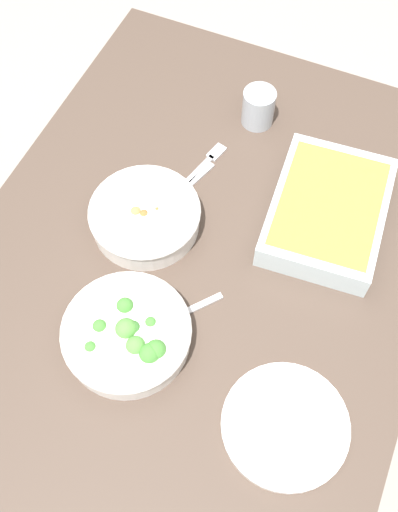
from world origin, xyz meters
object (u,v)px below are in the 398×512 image
at_px(stew_bowl, 145,216).
at_px(baking_dish, 328,210).
at_px(spoon_by_stew, 177,196).
at_px(fork_on_table, 202,167).
at_px(side_plate, 285,425).
at_px(spoon_by_broccoli, 168,320).
at_px(broccoli_bowl, 128,334).
at_px(drink_cup, 258,109).

relative_size(stew_bowl, baking_dish, 0.70).
xyz_separation_m(baking_dish, spoon_by_stew, (0.07, -0.30, -0.03)).
xyz_separation_m(spoon_by_stew, fork_on_table, (-0.09, 0.02, -0.00)).
bearing_deg(spoon_by_stew, fork_on_table, 169.01).
bearing_deg(side_plate, spoon_by_stew, -134.20).
bearing_deg(side_plate, spoon_by_broccoli, -109.98).
xyz_separation_m(stew_bowl, baking_dish, (-0.16, 0.33, 0.00)).
xyz_separation_m(spoon_by_stew, spoon_by_broccoli, (0.26, 0.10, 0.00)).
xyz_separation_m(stew_bowl, spoon_by_stew, (-0.09, 0.03, -0.03)).
distance_m(broccoli_bowl, spoon_by_broccoli, 0.08).
bearing_deg(broccoli_bowl, drink_cup, 177.45).
relative_size(stew_bowl, side_plate, 1.02).
height_order(stew_bowl, spoon_by_broccoli, stew_bowl).
height_order(side_plate, fork_on_table, side_plate).
bearing_deg(spoon_by_broccoli, broccoli_bowl, -38.22).
relative_size(broccoli_bowl, drink_cup, 2.76).
bearing_deg(spoon_by_broccoli, baking_dish, 149.13).
height_order(spoon_by_broccoli, fork_on_table, spoon_by_broccoli).
bearing_deg(side_plate, stew_bowl, -124.38).
bearing_deg(drink_cup, fork_on_table, -19.39).
bearing_deg(spoon_by_stew, spoon_by_broccoli, 21.39).
relative_size(baking_dish, side_plate, 1.44).
bearing_deg(fork_on_table, side_plate, 37.98).
xyz_separation_m(side_plate, spoon_by_stew, (-0.36, -0.37, -0.00)).
height_order(stew_bowl, baking_dish, same).
distance_m(stew_bowl, spoon_by_broccoli, 0.22).
relative_size(drink_cup, spoon_by_broccoli, 0.58).
bearing_deg(fork_on_table, stew_bowl, -14.67).
bearing_deg(stew_bowl, side_plate, 55.62).
height_order(broccoli_bowl, drink_cup, drink_cup).
xyz_separation_m(stew_bowl, broccoli_bowl, (0.24, 0.08, -0.00)).
bearing_deg(fork_on_table, spoon_by_stew, -10.99).
distance_m(broccoli_bowl, baking_dish, 0.47).
height_order(broccoli_bowl, side_plate, broccoli_bowl).
height_order(baking_dish, side_plate, baking_dish).
relative_size(drink_cup, spoon_by_stew, 0.49).
height_order(baking_dish, spoon_by_broccoli, baking_dish).
bearing_deg(fork_on_table, baking_dish, 86.11).
bearing_deg(side_plate, fork_on_table, -142.02).
xyz_separation_m(baking_dish, spoon_by_broccoli, (0.33, -0.20, -0.03)).
relative_size(broccoli_bowl, baking_dish, 0.74).
height_order(stew_bowl, side_plate, stew_bowl).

